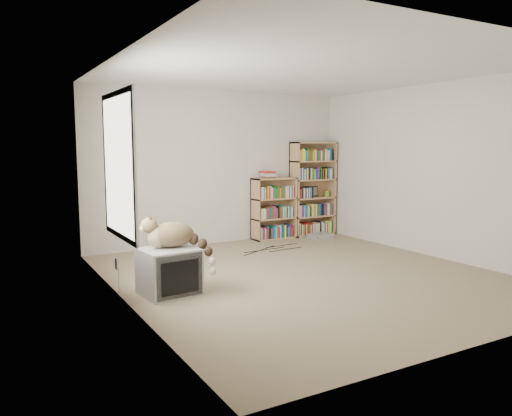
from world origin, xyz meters
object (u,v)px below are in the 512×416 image
cat (177,238)px  dvd_player (320,236)px  crt_tv (169,271)px  bookcase_tall (312,191)px  bookcase_short (273,211)px

cat → dvd_player: (3.31, 1.82, -0.56)m
crt_tv → dvd_player: (3.42, 1.84, -0.21)m
cat → bookcase_tall: (3.43, 2.24, 0.20)m
dvd_player → crt_tv: bearing=-158.0°
bookcase_tall → dvd_player: (-0.12, -0.42, -0.76)m
bookcase_tall → bookcase_short: 0.88m
crt_tv → cat: bearing=4.1°
bookcase_tall → crt_tv: bearing=-147.4°
dvd_player → cat: bearing=-157.5°
cat → dvd_player: bearing=33.6°
crt_tv → bookcase_tall: bearing=26.7°
crt_tv → bookcase_short: size_ratio=0.59×
cat → bookcase_short: bearing=45.5°
bookcase_short → dvd_player: size_ratio=2.74×
crt_tv → dvd_player: 3.89m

